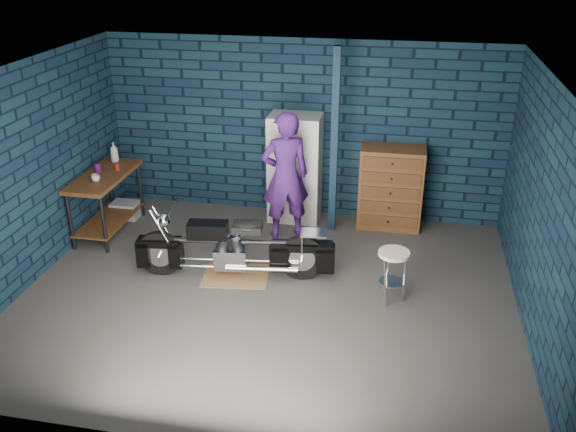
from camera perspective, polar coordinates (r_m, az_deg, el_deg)
name	(u,v)px	position (r m, az deg, el deg)	size (l,w,h in m)	color
ground	(268,294)	(7.60, -1.92, -7.30)	(6.00, 6.00, 0.00)	#444140
room_walls	(275,133)	(7.29, -1.18, 7.79)	(6.02, 5.01, 2.71)	#0F1F33
support_post	(334,143)	(8.69, 4.36, 6.80)	(0.10, 0.10, 2.70)	#12283A
workbench	(107,203)	(9.30, -16.55, 1.14)	(0.60, 1.40, 0.91)	brown
drip_mat	(236,276)	(8.00, -4.91, -5.58)	(0.84, 0.63, 0.01)	#9C7444
motorcycle	(234,243)	(7.76, -5.04, -2.58)	(2.17, 0.59, 0.95)	black
person	(285,176)	(8.61, -0.25, 3.77)	(0.68, 0.45, 1.87)	#52207B
storage_bin	(126,210)	(9.82, -14.95, 0.57)	(0.41, 0.29, 0.26)	gray
locker	(295,168)	(9.21, 0.66, 4.48)	(0.77, 0.55, 1.65)	silver
tool_chest	(391,188)	(9.16, 9.59, 2.61)	(0.93, 0.51, 1.24)	brown
shop_stool	(392,277)	(7.39, 9.72, -5.63)	(0.37, 0.37, 0.68)	beige
cup_a	(96,178)	(8.89, -17.55, 3.40)	(0.11, 0.11, 0.09)	beige
cup_b	(95,178)	(8.92, -17.61, 3.45)	(0.09, 0.09, 0.09)	beige
mug_purple	(97,168)	(9.24, -17.40, 4.34)	(0.09, 0.09, 0.12)	#4E165B
mug_red	(117,167)	(9.21, -15.70, 4.42)	(0.07, 0.07, 0.10)	maroon
bottle	(114,152)	(9.55, -15.96, 5.79)	(0.12, 0.12, 0.30)	gray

